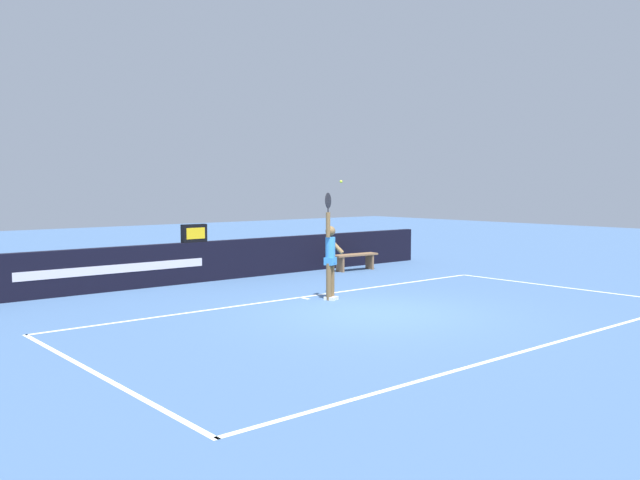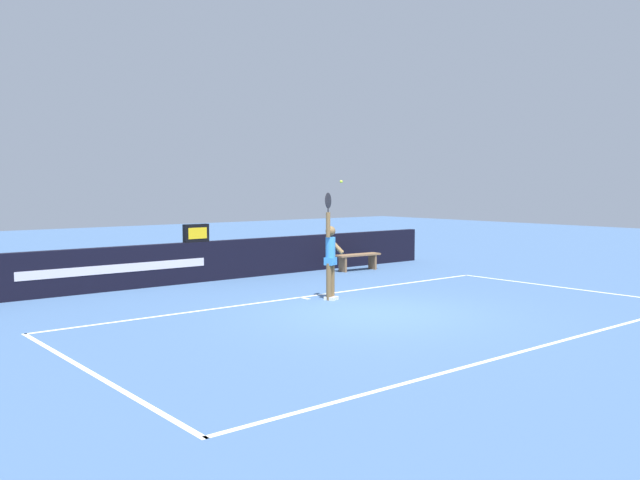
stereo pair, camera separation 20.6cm
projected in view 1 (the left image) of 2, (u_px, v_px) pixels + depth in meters
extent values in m
plane|color=#3F5F8B|center=(375.00, 313.00, 12.90)|extent=(60.00, 60.00, 0.00)
cube|color=white|center=(300.00, 297.00, 14.66)|extent=(11.54, 0.08, 0.00)
cube|color=white|center=(542.00, 346.00, 10.17)|extent=(11.54, 0.08, 0.00)
cube|color=white|center=(96.00, 373.00, 8.69)|extent=(0.08, 5.99, 0.00)
cube|color=white|center=(563.00, 287.00, 16.13)|extent=(0.08, 5.99, 0.00)
cube|color=white|center=(305.00, 298.00, 14.54)|extent=(0.08, 0.30, 0.00)
cube|color=black|center=(215.00, 261.00, 17.30)|extent=(14.86, 0.21, 1.03)
cube|color=silver|center=(116.00, 269.00, 15.46)|extent=(4.55, 0.01, 0.20)
cube|color=black|center=(194.00, 233.00, 16.85)|extent=(0.67, 0.17, 0.45)
cube|color=yellow|center=(196.00, 233.00, 16.79)|extent=(0.52, 0.01, 0.28)
cylinder|color=brown|center=(332.00, 281.00, 14.40)|extent=(0.12, 0.12, 0.79)
cylinder|color=brown|center=(329.00, 282.00, 14.27)|extent=(0.12, 0.12, 0.79)
cube|color=white|center=(333.00, 298.00, 14.42)|extent=(0.18, 0.26, 0.07)
cube|color=white|center=(330.00, 299.00, 14.29)|extent=(0.18, 0.26, 0.07)
cylinder|color=#3786CE|center=(330.00, 250.00, 14.28)|extent=(0.21, 0.21, 0.56)
cube|color=#3786CE|center=(330.00, 261.00, 14.30)|extent=(0.29, 0.27, 0.16)
sphere|color=brown|center=(330.00, 231.00, 14.25)|extent=(0.21, 0.21, 0.21)
cylinder|color=brown|center=(328.00, 225.00, 14.15)|extent=(0.12, 0.12, 0.53)
cylinder|color=brown|center=(335.00, 245.00, 14.34)|extent=(0.24, 0.42, 0.39)
ellipsoid|color=black|center=(328.00, 201.00, 14.10)|extent=(0.32, 0.15, 0.38)
cylinder|color=black|center=(328.00, 210.00, 14.12)|extent=(0.03, 0.03, 0.18)
sphere|color=#C7E735|center=(341.00, 182.00, 14.27)|extent=(0.06, 0.06, 0.06)
cube|color=olive|center=(355.00, 255.00, 19.33)|extent=(1.47, 0.47, 0.05)
cube|color=olive|center=(340.00, 264.00, 19.02)|extent=(0.08, 0.32, 0.46)
cube|color=olive|center=(370.00, 261.00, 19.67)|extent=(0.08, 0.32, 0.46)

